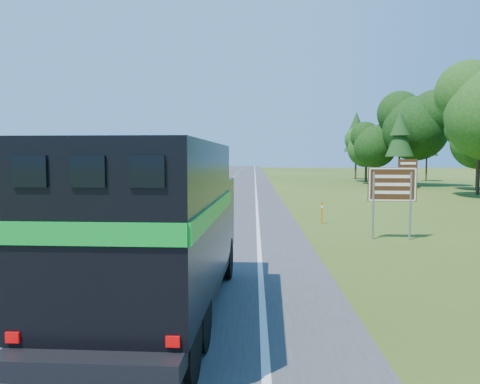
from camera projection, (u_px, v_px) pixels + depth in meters
The scene contains 7 objects.
road at pixel (210, 185), 55.73m from camera, with size 15.00×260.00×0.04m, color #38383A.
lane_markings at pixel (210, 185), 55.73m from camera, with size 11.15×260.00×0.01m.
horse_truck at pixel (158, 226), 9.58m from camera, with size 2.82×8.24×3.61m.
white_suv at pixel (180, 178), 56.52m from camera, with size 2.67×5.80×1.61m, color silver.
far_car at pixel (217, 168), 112.59m from camera, with size 1.86×4.62×1.58m, color #B2B2B9.
exit_sign at pixel (393, 188), 19.05m from camera, with size 1.94×0.21×3.30m.
delineator at pixel (322, 212), 23.65m from camera, with size 0.09×0.05×1.13m.
Camera 1 is at (5.31, -5.50, 3.37)m, focal length 35.00 mm.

